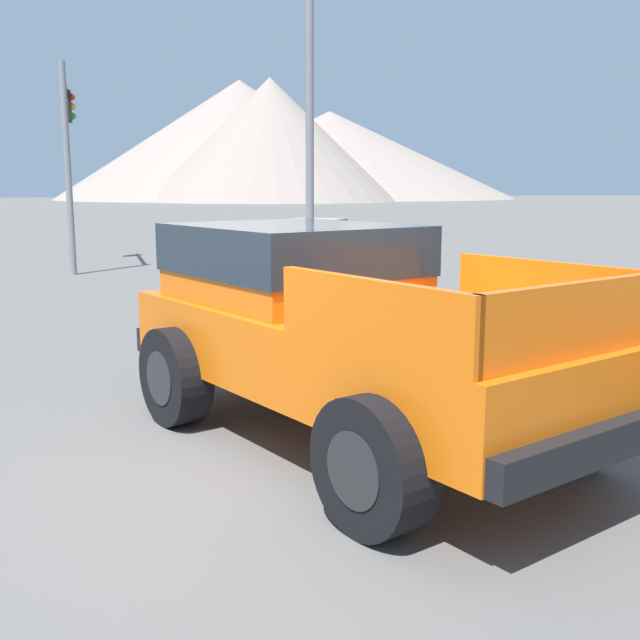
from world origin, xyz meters
The scene contains 6 objects.
ground_plane centered at (0.00, 0.00, 0.00)m, with size 320.00×320.00×0.00m, color #5B5956.
orange_pickup_truck centered at (0.31, 0.36, 1.07)m, with size 3.47×5.22×1.87m.
parked_car_tan centered at (6.00, 19.49, 0.57)m, with size 4.45×4.05×1.10m.
traffic_light_main centered at (-2.13, 15.75, 3.69)m, with size 0.38×3.87×5.24m.
street_lamp_post centered at (1.93, 6.61, 5.11)m, with size 0.90×0.24×8.64m.
distant_mountain_range centered at (-8.67, 123.70, 8.93)m, with size 173.27×79.52×20.46m.
Camera 1 is at (-1.73, -5.85, 2.22)m, focal length 42.00 mm.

